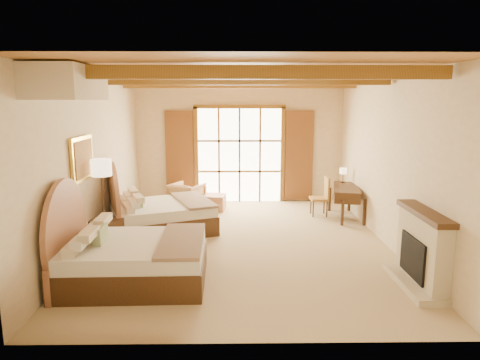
{
  "coord_description": "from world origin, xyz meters",
  "views": [
    {
      "loc": [
        -0.15,
        -7.93,
        2.73
      ],
      "look_at": [
        -0.03,
        0.2,
        1.2
      ],
      "focal_mm": 32.0,
      "sensor_mm": 36.0,
      "label": 1
    }
  ],
  "objects_px": {
    "armchair": "(187,197)",
    "desk": "(346,201)",
    "bed_near": "(124,255)",
    "nightstand": "(107,235)",
    "bed_far": "(155,213)"
  },
  "relations": [
    {
      "from": "armchair",
      "to": "desk",
      "type": "distance_m",
      "value": 3.88
    },
    {
      "from": "bed_near",
      "to": "desk",
      "type": "distance_m",
      "value": 5.56
    },
    {
      "from": "nightstand",
      "to": "armchair",
      "type": "relative_size",
      "value": 0.78
    },
    {
      "from": "bed_near",
      "to": "bed_far",
      "type": "relative_size",
      "value": 0.84
    },
    {
      "from": "nightstand",
      "to": "bed_far",
      "type": "bearing_deg",
      "value": 78.98
    },
    {
      "from": "armchair",
      "to": "nightstand",
      "type": "bearing_deg",
      "value": 94.46
    },
    {
      "from": "bed_far",
      "to": "desk",
      "type": "distance_m",
      "value": 4.4
    },
    {
      "from": "nightstand",
      "to": "desk",
      "type": "height_order",
      "value": "desk"
    },
    {
      "from": "armchair",
      "to": "desk",
      "type": "xyz_separation_m",
      "value": [
        3.81,
        -0.75,
        0.05
      ]
    },
    {
      "from": "bed_far",
      "to": "nightstand",
      "type": "height_order",
      "value": "bed_far"
    },
    {
      "from": "bed_far",
      "to": "desk",
      "type": "relative_size",
      "value": 1.75
    },
    {
      "from": "nightstand",
      "to": "armchair",
      "type": "bearing_deg",
      "value": 88.36
    },
    {
      "from": "bed_far",
      "to": "bed_near",
      "type": "bearing_deg",
      "value": -111.94
    },
    {
      "from": "bed_near",
      "to": "nightstand",
      "type": "xyz_separation_m",
      "value": [
        -0.67,
        1.39,
        -0.13
      ]
    },
    {
      "from": "bed_near",
      "to": "nightstand",
      "type": "height_order",
      "value": "bed_near"
    }
  ]
}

